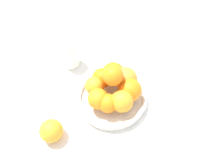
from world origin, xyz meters
TOP-DOWN VIEW (x-y plane):
  - ground_plane at (0.00, 0.00)m, footprint 4.00×4.00m
  - fruit_bowl at (0.00, 0.00)m, footprint 0.25×0.25m
  - orange_pile at (-0.01, 0.00)m, footprint 0.19×0.20m
  - stray_orange at (0.18, -0.15)m, footprint 0.08×0.08m
  - drinking_glass at (-0.14, -0.21)m, footprint 0.07×0.07m
  - napkin_folded at (-0.27, 0.17)m, footprint 0.20×0.20m

SIDE VIEW (x-z plane):
  - ground_plane at x=0.00m, z-range 0.00..0.00m
  - napkin_folded at x=-0.27m, z-range 0.00..0.01m
  - fruit_bowl at x=0.00m, z-range 0.00..0.04m
  - stray_orange at x=0.18m, z-range 0.00..0.08m
  - drinking_glass at x=-0.14m, z-range 0.00..0.11m
  - orange_pile at x=-0.01m, z-range 0.02..0.15m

